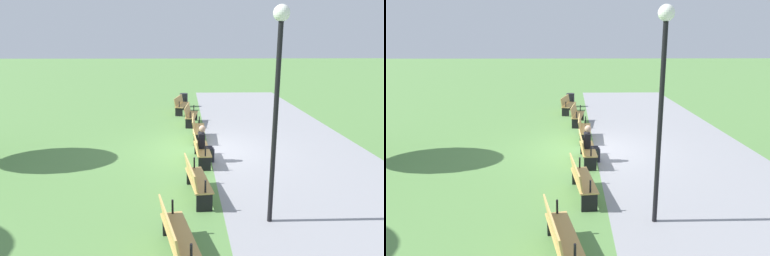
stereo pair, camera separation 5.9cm
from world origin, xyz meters
TOP-DOWN VIEW (x-y plane):
  - ground_plane at (0.00, 0.00)m, footprint 120.00×120.00m
  - path_paving at (0.00, 3.09)m, footprint 27.52×5.62m
  - bench_0 at (-6.43, -0.76)m, footprint 1.78×0.83m
  - bench_1 at (-3.88, -0.32)m, footprint 1.76×0.69m
  - bench_2 at (-1.30, -0.10)m, footprint 1.73×0.55m
  - bench_3 at (1.30, -0.10)m, footprint 1.73×0.55m
  - bench_4 at (3.88, -0.32)m, footprint 1.76×0.69m
  - bench_5 at (6.43, -0.76)m, footprint 1.78×0.83m
  - person_seated at (1.24, 0.04)m, footprint 0.33×0.53m
  - lamp_post at (5.14, 1.25)m, footprint 0.32×0.32m
  - trash_bin at (-8.30, -0.61)m, footprint 0.46×0.46m

SIDE VIEW (x-z plane):
  - ground_plane at x=0.00m, z-range 0.00..0.00m
  - path_paving at x=0.00m, z-range 0.00..0.01m
  - trash_bin at x=-8.30m, z-range 0.00..0.77m
  - bench_0 at x=-6.43m, z-range 0.03..0.92m
  - bench_1 at x=-3.88m, z-range 0.03..0.92m
  - bench_2 at x=-1.30m, z-range 0.03..0.92m
  - bench_3 at x=1.30m, z-range 0.03..0.92m
  - bench_4 at x=3.88m, z-range 0.03..0.92m
  - bench_5 at x=6.43m, z-range 0.03..0.92m
  - person_seated at x=1.24m, z-range 0.04..1.24m
  - lamp_post at x=5.14m, z-range 0.83..5.32m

